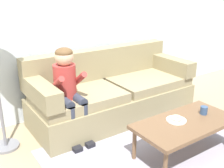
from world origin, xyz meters
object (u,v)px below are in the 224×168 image
toy_controller (184,126)px  coffee_table (185,125)px  mug (204,110)px  donut (176,118)px  couch (112,94)px  person_child (68,86)px

toy_controller → coffee_table: bearing=-148.8°
mug → donut: bearing=171.3°
couch → donut: couch is taller
coffee_table → person_child: person_child is taller
coffee_table → person_child: size_ratio=1.02×
couch → toy_controller: couch is taller
couch → mug: (0.41, -1.21, 0.11)m
mug → person_child: bearing=138.9°
person_child → mug: (1.15, -1.01, -0.23)m
coffee_table → mug: size_ratio=12.52×
person_child → donut: 1.25m
donut → mug: 0.37m
person_child → donut: bearing=-50.4°
mug → couch: bearing=108.7°
couch → mug: couch is taller
person_child → toy_controller: (1.31, -0.62, -0.65)m
person_child → mug: 1.55m
mug → toy_controller: size_ratio=0.40×
couch → toy_controller: bearing=-55.3°
couch → toy_controller: (0.57, -0.82, -0.31)m
couch → coffee_table: 1.23m
couch → mug: size_ratio=25.01×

